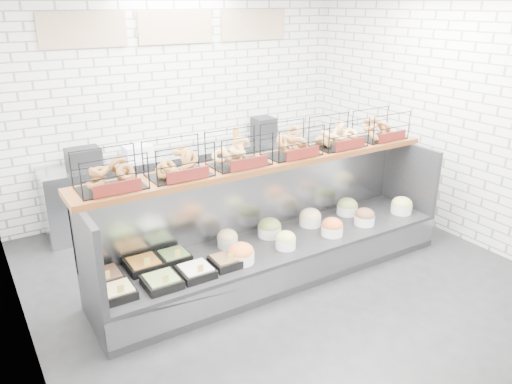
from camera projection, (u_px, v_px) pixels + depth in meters
ground at (292, 285)px, 5.29m from camera, size 5.50×5.50×0.00m
room_shell at (262, 82)px, 5.03m from camera, size 5.02×5.51×3.01m
display_case at (273, 245)px, 5.44m from camera, size 4.00×0.90×1.20m
bagel_shelf at (267, 148)px, 5.21m from camera, size 4.10×0.50×0.40m
prep_counter at (192, 179)px, 7.05m from camera, size 4.00×0.60×1.20m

